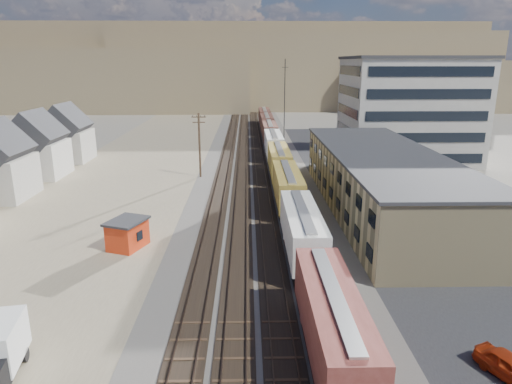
{
  "coord_description": "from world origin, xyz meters",
  "views": [
    {
      "loc": [
        -1.16,
        -27.77,
        17.41
      ],
      "look_at": [
        -0.16,
        22.75,
        3.0
      ],
      "focal_mm": 32.0,
      "sensor_mm": 36.0,
      "label": 1
    }
  ],
  "objects_px": {
    "utility_pole_north": "(200,144)",
    "parked_car_red": "(511,368)",
    "maintenance_shed": "(127,234)",
    "freight_train": "(276,151)",
    "parked_car_blue": "(374,152)"
  },
  "relations": [
    {
      "from": "freight_train",
      "to": "parked_car_red",
      "type": "relative_size",
      "value": 28.38
    },
    {
      "from": "utility_pole_north",
      "to": "maintenance_shed",
      "type": "height_order",
      "value": "utility_pole_north"
    },
    {
      "from": "maintenance_shed",
      "to": "parked_car_red",
      "type": "relative_size",
      "value": 1.12
    },
    {
      "from": "maintenance_shed",
      "to": "utility_pole_north",
      "type": "bearing_deg",
      "value": 81.4
    },
    {
      "from": "freight_train",
      "to": "parked_car_red",
      "type": "bearing_deg",
      "value": -79.72
    },
    {
      "from": "maintenance_shed",
      "to": "freight_train",
      "type": "bearing_deg",
      "value": 64.84
    },
    {
      "from": "maintenance_shed",
      "to": "parked_car_blue",
      "type": "distance_m",
      "value": 56.83
    },
    {
      "from": "parked_car_red",
      "to": "parked_car_blue",
      "type": "bearing_deg",
      "value": 57.83
    },
    {
      "from": "utility_pole_north",
      "to": "parked_car_red",
      "type": "distance_m",
      "value": 53.07
    },
    {
      "from": "freight_train",
      "to": "maintenance_shed",
      "type": "bearing_deg",
      "value": -115.16
    },
    {
      "from": "freight_train",
      "to": "utility_pole_north",
      "type": "xyz_separation_m",
      "value": [
        -12.3,
        -7.01,
        2.5
      ]
    },
    {
      "from": "freight_train",
      "to": "utility_pole_north",
      "type": "distance_m",
      "value": 14.37
    },
    {
      "from": "utility_pole_north",
      "to": "parked_car_blue",
      "type": "bearing_deg",
      "value": 26.45
    },
    {
      "from": "parked_car_blue",
      "to": "utility_pole_north",
      "type": "bearing_deg",
      "value": 152.58
    },
    {
      "from": "freight_train",
      "to": "maintenance_shed",
      "type": "distance_m",
      "value": 39.01
    }
  ]
}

